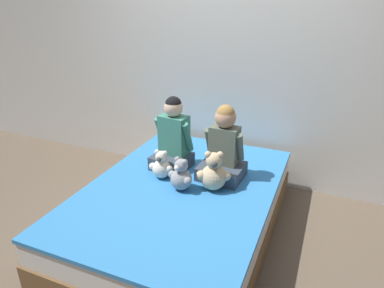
{
  "coord_description": "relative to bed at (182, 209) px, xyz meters",
  "views": [
    {
      "loc": [
        0.99,
        -2.13,
        1.81
      ],
      "look_at": [
        0.0,
        0.22,
        0.71
      ],
      "focal_mm": 32.0,
      "sensor_mm": 36.0,
      "label": 1
    }
  ],
  "objects": [
    {
      "name": "ground_plane",
      "position": [
        0.0,
        0.0,
        -0.21
      ],
      "size": [
        14.0,
        14.0,
        0.0
      ],
      "primitive_type": "plane",
      "color": "brown"
    },
    {
      "name": "teddy_bear_held_by_left_child",
      "position": [
        -0.21,
        0.08,
        0.32
      ],
      "size": [
        0.21,
        0.16,
        0.25
      ],
      "rotation": [
        0.0,
        0.0,
        0.08
      ],
      "color": "silver",
      "rests_on": "bed"
    },
    {
      "name": "teddy_bear_held_by_right_child",
      "position": [
        0.24,
        0.07,
        0.35
      ],
      "size": [
        0.26,
        0.2,
        0.32
      ],
      "rotation": [
        0.0,
        0.0,
        0.34
      ],
      "color": "#D1B78E",
      "rests_on": "bed"
    },
    {
      "name": "child_on_left",
      "position": [
        -0.21,
        0.3,
        0.48
      ],
      "size": [
        0.35,
        0.34,
        0.63
      ],
      "rotation": [
        0.0,
        0.0,
        -0.13
      ],
      "color": "#384251",
      "rests_on": "bed"
    },
    {
      "name": "wall_behind_bed",
      "position": [
        0.0,
        1.12,
        1.04
      ],
      "size": [
        8.0,
        0.06,
        2.5
      ],
      "color": "silver",
      "rests_on": "ground_plane"
    },
    {
      "name": "teddy_bear_between_children",
      "position": [
        0.01,
        -0.03,
        0.33
      ],
      "size": [
        0.22,
        0.17,
        0.27
      ],
      "rotation": [
        0.0,
        0.0,
        -0.31
      ],
      "color": "#939399",
      "rests_on": "bed"
    },
    {
      "name": "child_on_right",
      "position": [
        0.24,
        0.3,
        0.47
      ],
      "size": [
        0.37,
        0.34,
        0.61
      ],
      "rotation": [
        0.0,
        0.0,
        -0.05
      ],
      "color": "#384251",
      "rests_on": "bed"
    },
    {
      "name": "bed",
      "position": [
        0.0,
        0.0,
        0.0
      ],
      "size": [
        1.42,
        2.01,
        0.43
      ],
      "color": "brown",
      "rests_on": "ground_plane"
    }
  ]
}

